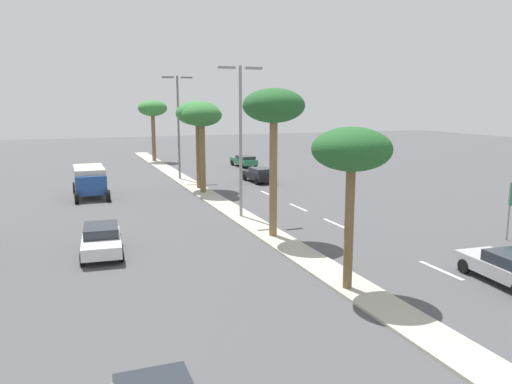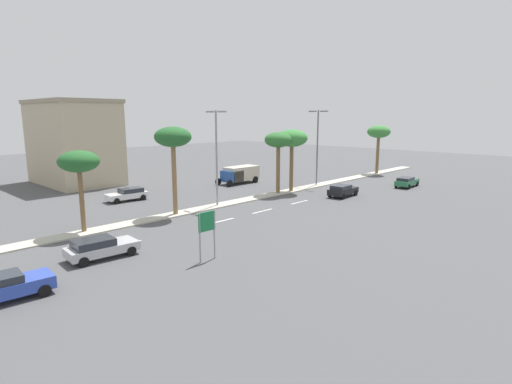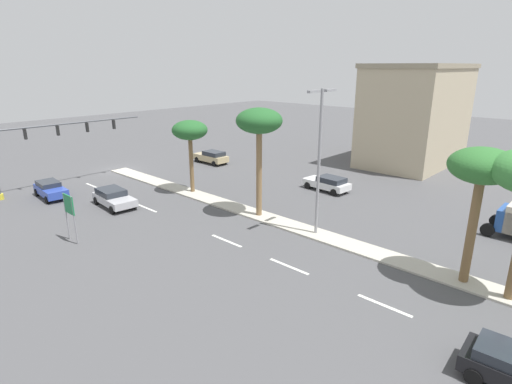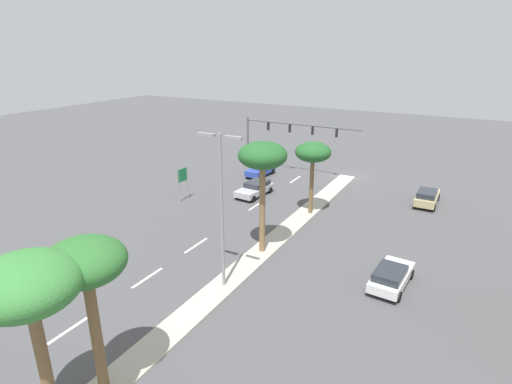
{
  "view_description": "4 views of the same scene",
  "coord_description": "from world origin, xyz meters",
  "px_view_note": "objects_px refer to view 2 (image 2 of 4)",
  "views": [
    {
      "loc": [
        -10.78,
        -4.09,
        7.53
      ],
      "look_at": [
        -0.99,
        21.27,
        2.65
      ],
      "focal_mm": 35.33,
      "sensor_mm": 36.0,
      "label": 1
    },
    {
      "loc": [
        31.59,
        -0.58,
        9.22
      ],
      "look_at": [
        3.26,
        28.81,
        1.6
      ],
      "focal_mm": 28.69,
      "sensor_mm": 36.0,
      "label": 2
    },
    {
      "loc": [
        21.63,
        40.92,
        11.11
      ],
      "look_at": [
        1.97,
        22.72,
        2.72
      ],
      "focal_mm": 28.36,
      "sensor_mm": 36.0,
      "label": 3
    },
    {
      "loc": [
        -12.65,
        45.14,
        14.31
      ],
      "look_at": [
        2.16,
        18.27,
        3.4
      ],
      "focal_mm": 28.82,
      "sensor_mm": 36.0,
      "label": 4
    }
  ],
  "objects_px": {
    "palm_tree_outboard": "(173,139)",
    "sedan_white_leading": "(128,194)",
    "sedan_silver_right": "(100,247)",
    "directional_road_sign": "(207,226)",
    "street_lamp_rear": "(317,142)",
    "box_truck": "(239,174)",
    "sedan_green_inboard": "(407,182)",
    "commercial_building": "(74,142)",
    "sedan_black_left": "(343,190)",
    "street_lamp_inboard": "(216,150)",
    "palm_tree_trailing": "(292,139)",
    "palm_tree_rear": "(79,163)",
    "sedan_blue_mid": "(6,286)",
    "palm_tree_mid": "(278,142)",
    "palm_tree_far": "(379,133)"
  },
  "relations": [
    {
      "from": "street_lamp_rear",
      "to": "sedan_black_left",
      "type": "xyz_separation_m",
      "value": [
        6.73,
        -4.23,
        -5.13
      ]
    },
    {
      "from": "commercial_building",
      "to": "palm_tree_trailing",
      "type": "distance_m",
      "value": 29.94
    },
    {
      "from": "sedan_black_left",
      "to": "box_truck",
      "type": "distance_m",
      "value": 15.53
    },
    {
      "from": "sedan_black_left",
      "to": "sedan_silver_right",
      "type": "bearing_deg",
      "value": -90.28
    },
    {
      "from": "commercial_building",
      "to": "palm_tree_trailing",
      "type": "height_order",
      "value": "commercial_building"
    },
    {
      "from": "palm_tree_rear",
      "to": "box_truck",
      "type": "bearing_deg",
      "value": 108.58
    },
    {
      "from": "commercial_building",
      "to": "palm_tree_mid",
      "type": "distance_m",
      "value": 28.62
    },
    {
      "from": "palm_tree_far",
      "to": "sedan_silver_right",
      "type": "relative_size",
      "value": 1.66
    },
    {
      "from": "street_lamp_inboard",
      "to": "sedan_black_left",
      "type": "xyz_separation_m",
      "value": [
        6.58,
        13.4,
        -5.04
      ]
    },
    {
      "from": "palm_tree_outboard",
      "to": "sedan_white_leading",
      "type": "relative_size",
      "value": 1.83
    },
    {
      "from": "palm_tree_trailing",
      "to": "sedan_black_left",
      "type": "xyz_separation_m",
      "value": [
        6.31,
        1.66,
        -5.68
      ]
    },
    {
      "from": "sedan_silver_right",
      "to": "palm_tree_mid",
      "type": "bearing_deg",
      "value": 104.29
    },
    {
      "from": "commercial_building",
      "to": "sedan_silver_right",
      "type": "xyz_separation_m",
      "value": [
        31.66,
        -11.71,
        -4.94
      ]
    },
    {
      "from": "sedan_white_leading",
      "to": "palm_tree_rear",
      "type": "bearing_deg",
      "value": -44.57
    },
    {
      "from": "palm_tree_outboard",
      "to": "box_truck",
      "type": "bearing_deg",
      "value": 117.93
    },
    {
      "from": "sedan_silver_right",
      "to": "directional_road_sign",
      "type": "bearing_deg",
      "value": 40.33
    },
    {
      "from": "commercial_building",
      "to": "street_lamp_inboard",
      "type": "height_order",
      "value": "commercial_building"
    },
    {
      "from": "palm_tree_trailing",
      "to": "sedan_blue_mid",
      "type": "xyz_separation_m",
      "value": [
        8.8,
        -33.58,
        -5.68
      ]
    },
    {
      "from": "commercial_building",
      "to": "sedan_black_left",
      "type": "bearing_deg",
      "value": 28.62
    },
    {
      "from": "street_lamp_rear",
      "to": "box_truck",
      "type": "distance_m",
      "value": 11.56
    },
    {
      "from": "palm_tree_mid",
      "to": "street_lamp_rear",
      "type": "xyz_separation_m",
      "value": [
        -0.16,
        8.08,
        -0.36
      ]
    },
    {
      "from": "palm_tree_mid",
      "to": "box_truck",
      "type": "height_order",
      "value": "palm_tree_mid"
    },
    {
      "from": "commercial_building",
      "to": "sedan_black_left",
      "type": "distance_m",
      "value": 36.56
    },
    {
      "from": "sedan_white_leading",
      "to": "sedan_blue_mid",
      "type": "height_order",
      "value": "sedan_blue_mid"
    },
    {
      "from": "sedan_blue_mid",
      "to": "sedan_white_leading",
      "type": "bearing_deg",
      "value": 137.42
    },
    {
      "from": "commercial_building",
      "to": "palm_tree_mid",
      "type": "bearing_deg",
      "value": 28.14
    },
    {
      "from": "street_lamp_inboard",
      "to": "street_lamp_rear",
      "type": "xyz_separation_m",
      "value": [
        -0.14,
        17.63,
        0.09
      ]
    },
    {
      "from": "commercial_building",
      "to": "sedan_white_leading",
      "type": "height_order",
      "value": "commercial_building"
    },
    {
      "from": "directional_road_sign",
      "to": "palm_tree_rear",
      "type": "distance_m",
      "value": 12.93
    },
    {
      "from": "street_lamp_rear",
      "to": "sedan_black_left",
      "type": "bearing_deg",
      "value": -32.16
    },
    {
      "from": "sedan_white_leading",
      "to": "box_truck",
      "type": "height_order",
      "value": "box_truck"
    },
    {
      "from": "sedan_silver_right",
      "to": "sedan_blue_mid",
      "type": "height_order",
      "value": "sedan_blue_mid"
    },
    {
      "from": "palm_tree_mid",
      "to": "sedan_silver_right",
      "type": "height_order",
      "value": "palm_tree_mid"
    },
    {
      "from": "commercial_building",
      "to": "palm_tree_outboard",
      "type": "bearing_deg",
      "value": -2.92
    },
    {
      "from": "sedan_white_leading",
      "to": "street_lamp_rear",
      "type": "bearing_deg",
      "value": 68.25
    },
    {
      "from": "palm_tree_rear",
      "to": "street_lamp_inboard",
      "type": "height_order",
      "value": "street_lamp_inboard"
    },
    {
      "from": "palm_tree_trailing",
      "to": "sedan_silver_right",
      "type": "bearing_deg",
      "value": -77.32
    },
    {
      "from": "sedan_white_leading",
      "to": "palm_tree_trailing",
      "type": "bearing_deg",
      "value": 60.59
    },
    {
      "from": "palm_tree_trailing",
      "to": "street_lamp_rear",
      "type": "bearing_deg",
      "value": 94.07
    },
    {
      "from": "palm_tree_trailing",
      "to": "box_truck",
      "type": "xyz_separation_m",
      "value": [
        -9.1,
        -0.22,
        -5.12
      ]
    },
    {
      "from": "street_lamp_inboard",
      "to": "palm_tree_mid",
      "type": "bearing_deg",
      "value": 89.89
    },
    {
      "from": "street_lamp_rear",
      "to": "sedan_green_inboard",
      "type": "bearing_deg",
      "value": 37.87
    },
    {
      "from": "street_lamp_inboard",
      "to": "street_lamp_rear",
      "type": "height_order",
      "value": "street_lamp_rear"
    },
    {
      "from": "sedan_black_left",
      "to": "directional_road_sign",
      "type": "bearing_deg",
      "value": -77.79
    },
    {
      "from": "street_lamp_rear",
      "to": "sedan_green_inboard",
      "type": "height_order",
      "value": "street_lamp_rear"
    },
    {
      "from": "directional_road_sign",
      "to": "street_lamp_rear",
      "type": "distance_m",
      "value": 31.3
    },
    {
      "from": "sedan_green_inboard",
      "to": "street_lamp_inboard",
      "type": "bearing_deg",
      "value": -110.18
    },
    {
      "from": "street_lamp_rear",
      "to": "directional_road_sign",
      "type": "bearing_deg",
      "value": -67.27
    },
    {
      "from": "sedan_silver_right",
      "to": "sedan_white_leading",
      "type": "bearing_deg",
      "value": 145.84
    },
    {
      "from": "commercial_building",
      "to": "street_lamp_inboard",
      "type": "relative_size",
      "value": 1.43
    }
  ]
}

